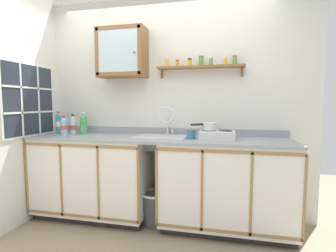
% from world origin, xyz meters
% --- Properties ---
extents(floor, '(5.89, 5.89, 0.00)m').
position_xyz_m(floor, '(0.00, 0.00, 0.00)').
color(floor, gray).
rests_on(floor, ground).
extents(back_wall, '(3.49, 0.07, 2.65)m').
position_xyz_m(back_wall, '(0.00, 0.73, 1.34)').
color(back_wall, silver).
rests_on(back_wall, ground).
extents(lower_cabinet_run, '(1.34, 0.63, 0.93)m').
position_xyz_m(lower_cabinet_run, '(-0.77, 0.40, 0.47)').
color(lower_cabinet_run, black).
rests_on(lower_cabinet_run, ground).
extents(lower_cabinet_run_right, '(1.37, 0.63, 0.93)m').
position_xyz_m(lower_cabinet_run_right, '(0.75, 0.40, 0.47)').
color(lower_cabinet_run_right, black).
rests_on(lower_cabinet_run_right, ground).
extents(countertop, '(2.85, 0.65, 0.03)m').
position_xyz_m(countertop, '(0.00, 0.40, 0.95)').
color(countertop, gray).
rests_on(countertop, lower_cabinet_run).
extents(backsplash, '(2.85, 0.02, 0.08)m').
position_xyz_m(backsplash, '(0.00, 0.70, 1.00)').
color(backsplash, gray).
rests_on(backsplash, countertop).
extents(sink, '(0.56, 0.47, 0.46)m').
position_xyz_m(sink, '(0.05, 0.44, 0.95)').
color(sink, silver).
rests_on(sink, countertop).
extents(hot_plate_stove, '(0.36, 0.33, 0.09)m').
position_xyz_m(hot_plate_stove, '(0.65, 0.42, 1.01)').
color(hot_plate_stove, silver).
rests_on(hot_plate_stove, countertop).
extents(saucepan, '(0.26, 0.23, 0.08)m').
position_xyz_m(saucepan, '(0.56, 0.44, 1.10)').
color(saucepan, silver).
rests_on(saucepan, hot_plate_stove).
extents(bottle_water_blue_0, '(0.08, 0.08, 0.23)m').
position_xyz_m(bottle_water_blue_0, '(-1.10, 0.33, 1.07)').
color(bottle_water_blue_0, '#8CB7E0').
rests_on(bottle_water_blue_0, countertop).
extents(bottle_water_clear_1, '(0.07, 0.07, 0.24)m').
position_xyz_m(bottle_water_clear_1, '(-1.08, 0.49, 1.07)').
color(bottle_water_clear_1, silver).
rests_on(bottle_water_clear_1, countertop).
extents(bottle_detergent_teal_2, '(0.06, 0.06, 0.27)m').
position_xyz_m(bottle_detergent_teal_2, '(-1.27, 0.46, 1.09)').
color(bottle_detergent_teal_2, teal).
rests_on(bottle_detergent_teal_2, countertop).
extents(bottle_soda_green_3, '(0.08, 0.08, 0.27)m').
position_xyz_m(bottle_soda_green_3, '(-0.95, 0.52, 1.09)').
color(bottle_soda_green_3, '#4CB266').
rests_on(bottle_soda_green_3, countertop).
extents(mug, '(0.09, 0.12, 0.10)m').
position_xyz_m(mug, '(0.39, 0.38, 1.01)').
color(mug, '#3F6699').
rests_on(mug, countertop).
extents(wall_cabinet, '(0.57, 0.29, 0.57)m').
position_xyz_m(wall_cabinet, '(-0.46, 0.58, 1.93)').
color(wall_cabinet, brown).
extents(spice_shelf, '(0.98, 0.14, 0.23)m').
position_xyz_m(spice_shelf, '(0.45, 0.64, 1.76)').
color(spice_shelf, brown).
extents(window, '(0.03, 0.78, 0.83)m').
position_xyz_m(window, '(-1.44, 0.20, 1.37)').
color(window, '#262D38').
extents(trash_bin, '(0.30, 0.30, 0.36)m').
position_xyz_m(trash_bin, '(-0.01, 0.35, 0.19)').
color(trash_bin, '#4C4C51').
rests_on(trash_bin, ground).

